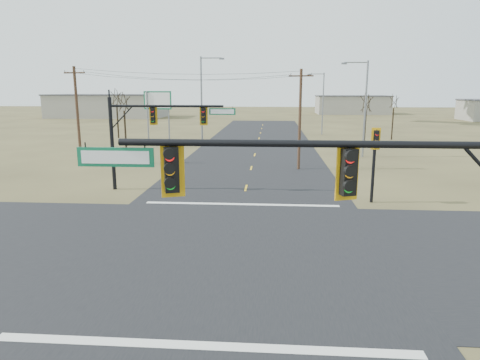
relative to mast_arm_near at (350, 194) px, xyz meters
name	(u,v)px	position (x,y,z in m)	size (l,w,h in m)	color
ground	(230,249)	(-3.56, 8.56, -4.70)	(320.00, 320.00, 0.00)	brown
road_ew	(230,248)	(-3.56, 8.56, -4.69)	(160.00, 14.00, 0.02)	black
road_ns	(230,248)	(-3.56, 8.56, -4.69)	(14.00, 160.00, 0.02)	black
stop_bar_near	(204,346)	(-3.56, 1.06, -4.67)	(12.00, 0.40, 0.01)	silver
stop_bar_far	(242,204)	(-3.56, 16.06, -4.67)	(12.00, 0.40, 0.01)	silver
mast_arm_near	(350,194)	(0.00, 0.00, 0.00)	(10.33, 0.57, 6.43)	black
mast_arm_far	(155,123)	(-9.79, 19.60, 0.01)	(8.83, 0.54, 6.49)	black
pedestal_signal_ne	(375,149)	(4.60, 17.11, -1.29)	(0.63, 0.55, 4.75)	black
utility_pole_near	(300,118)	(0.68, 28.47, -0.14)	(2.11, 0.58, 8.74)	#4C3220
utility_pole_far	(77,114)	(-20.06, 29.94, 0.04)	(2.20, 0.60, 9.11)	#4C3220
highway_sign	(158,108)	(-16.17, 44.31, 0.04)	(3.61, 0.45, 6.79)	slate
streetlight_a	(363,104)	(7.67, 36.15, 0.85)	(2.76, 0.35, 9.89)	slate
streetlight_b	(322,100)	(5.99, 59.20, 0.65)	(2.67, 0.34, 9.54)	slate
streetlight_c	(203,96)	(-10.54, 45.63, 1.51)	(3.10, 0.43, 11.06)	slate
bare_tree_a	(124,101)	(-19.39, 40.99, 0.90)	(2.93, 2.93, 7.08)	black
bare_tree_b	(116,96)	(-24.21, 51.79, 1.32)	(3.22, 3.22, 7.53)	black
bare_tree_c	(366,102)	(9.50, 43.33, 0.82)	(3.91, 3.91, 7.04)	black
bare_tree_d	(394,101)	(15.28, 52.62, 0.70)	(3.29, 3.29, 6.71)	black
warehouse_left	(108,106)	(-43.56, 98.56, -1.95)	(28.00, 14.00, 5.50)	gray
warehouse_mid	(352,105)	(21.44, 118.56, -2.20)	(20.00, 12.00, 5.00)	gray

